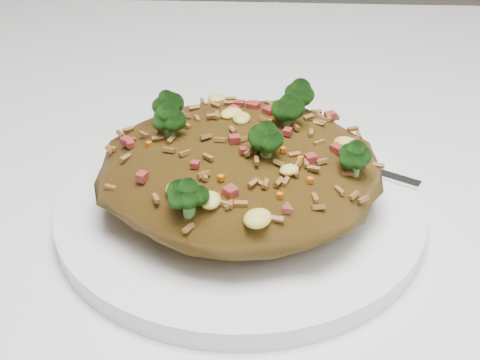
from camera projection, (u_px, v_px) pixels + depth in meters
The scene contains 4 objects.
dining_table at pixel (359, 279), 0.53m from camera, with size 1.20×0.80×0.75m.
plate at pixel (240, 207), 0.45m from camera, with size 0.24×0.24×0.01m, color white.
fried_rice at pixel (240, 158), 0.43m from camera, with size 0.18×0.17×0.07m.
fork at pixel (323, 156), 0.49m from camera, with size 0.15×0.09×0.00m.
Camera 1 is at (-0.07, -0.41, 1.02)m, focal length 50.00 mm.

